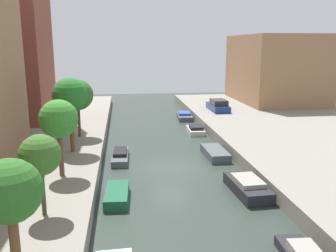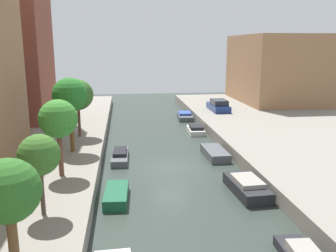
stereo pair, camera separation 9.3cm
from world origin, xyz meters
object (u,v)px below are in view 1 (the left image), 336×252
at_px(low_block_right, 275,69).
at_px(street_tree_1, 40,156).
at_px(parked_car, 218,106).
at_px(moored_boat_left_3, 120,156).
at_px(moored_boat_right_3, 215,153).
at_px(street_tree_0, 10,192).
at_px(moored_boat_right_2, 247,187).
at_px(street_tree_4, 78,95).
at_px(moored_boat_right_4, 196,130).
at_px(moored_boat_right_5, 185,116).
at_px(street_tree_3, 70,96).
at_px(street_tree_2, 59,119).
at_px(moored_boat_left_2, 117,195).

relative_size(low_block_right, street_tree_1, 3.81).
height_order(low_block_right, parked_car, low_block_right).
bearing_deg(moored_boat_left_3, moored_boat_right_3, -1.85).
bearing_deg(low_block_right, street_tree_0, -124.06).
bearing_deg(moored_boat_right_2, moored_boat_right_3, 90.68).
relative_size(low_block_right, street_tree_0, 3.53).
height_order(street_tree_0, street_tree_4, street_tree_4).
bearing_deg(moored_boat_right_3, street_tree_0, -125.62).
bearing_deg(street_tree_1, low_block_right, 52.40).
xyz_separation_m(street_tree_4, moored_boat_left_3, (3.45, -3.96, -4.29)).
relative_size(street_tree_0, moored_boat_right_3, 1.09).
xyz_separation_m(moored_boat_right_4, moored_boat_right_5, (0.13, 7.33, 0.01)).
xyz_separation_m(street_tree_3, street_tree_4, (0.00, 4.56, -0.54)).
bearing_deg(moored_boat_right_4, moored_boat_right_3, -90.62).
xyz_separation_m(parked_car, moored_boat_left_3, (-11.80, -14.95, -1.25)).
xyz_separation_m(street_tree_0, moored_boat_right_4, (11.05, 23.47, -3.66)).
relative_size(street_tree_2, moored_boat_left_3, 1.12).
distance_m(moored_boat_right_2, moored_boat_right_5, 22.81).
relative_size(moored_boat_right_3, moored_boat_right_5, 0.96).
distance_m(street_tree_2, moored_boat_right_3, 12.97).
xyz_separation_m(low_block_right, moored_boat_right_3, (-14.13, -21.82, -5.25)).
bearing_deg(street_tree_1, street_tree_4, 90.00).
distance_m(street_tree_1, moored_boat_right_3, 15.78).
bearing_deg(low_block_right, moored_boat_left_3, -135.10).
bearing_deg(street_tree_2, street_tree_1, -90.00).
relative_size(moored_boat_left_2, moored_boat_right_3, 0.87).
bearing_deg(street_tree_2, street_tree_0, -90.00).
height_order(street_tree_2, moored_boat_right_3, street_tree_2).
bearing_deg(street_tree_0, parked_car, 63.43).
relative_size(street_tree_1, moored_boat_left_2, 1.16).
height_order(low_block_right, moored_boat_right_2, low_block_right).
distance_m(moored_boat_left_2, moored_boat_right_2, 7.77).
bearing_deg(moored_boat_left_3, moored_boat_right_4, 46.16).
xyz_separation_m(street_tree_3, moored_boat_right_3, (10.97, 0.37, -4.83)).
bearing_deg(street_tree_1, moored_boat_left_2, 46.35).
distance_m(moored_boat_left_2, moored_boat_right_3, 10.63).
bearing_deg(moored_boat_right_5, street_tree_0, -109.96).
bearing_deg(moored_boat_right_4, moored_boat_left_2, -116.64).
distance_m(street_tree_3, moored_boat_right_2, 13.89).
distance_m(low_block_right, moored_boat_left_3, 31.01).
xyz_separation_m(moored_boat_left_2, moored_boat_right_4, (7.78, 15.50, 0.03)).
bearing_deg(street_tree_4, street_tree_3, -90.00).
relative_size(parked_car, moored_boat_right_2, 1.16).
xyz_separation_m(street_tree_4, moored_boat_right_4, (11.05, 3.96, -4.27)).
relative_size(parked_car, moored_boat_right_5, 1.20).
height_order(moored_boat_left_2, moored_boat_right_5, moored_boat_right_5).
bearing_deg(street_tree_1, moored_boat_left_3, 72.62).
bearing_deg(street_tree_1, street_tree_0, -90.00).
xyz_separation_m(moored_boat_right_2, moored_boat_right_4, (0.00, 15.48, -0.08)).
height_order(street_tree_3, moored_boat_left_2, street_tree_3).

